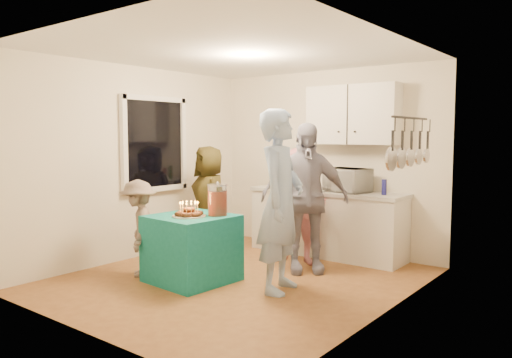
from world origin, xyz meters
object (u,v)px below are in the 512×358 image
Objects in this scene: microwave at (347,180)px; punch_jar at (218,201)px; child_near_left at (139,228)px; man_birthday at (281,201)px; woman_back_center at (299,207)px; woman_back_left at (209,200)px; woman_back_right at (305,198)px; counter at (326,224)px; party_table at (192,248)px.

microwave reaches higher than punch_jar.
man_birthday is at bearing 57.62° from child_near_left.
woman_back_center reaches higher than punch_jar.
woman_back_left is (-1.75, 0.76, -0.21)m from man_birthday.
woman_back_right is (0.58, 0.94, -0.02)m from punch_jar.
man_birthday is at bearing -76.17° from counter.
man_birthday reaches higher than punch_jar.
microwave is 1.93m from woman_back_left.
child_near_left reaches higher than counter.
woman_back_left is at bearing 50.87° from man_birthday.
punch_jar is 0.30× the size of child_near_left.
child_near_left is at bearing -118.69° from counter.
woman_back_right is at bearing -1.63° from man_birthday.
counter is 1.46× the size of woman_back_center.
man_birthday is 1.18m from woman_back_center.
child_near_left is at bearing -161.24° from party_table.
woman_back_left is at bearing -143.96° from counter.
man_birthday is 1.30× the size of woman_back_center.
punch_jar is (0.23, 0.19, 0.55)m from party_table.
woman_back_center is (1.31, 0.31, -0.01)m from woman_back_left.
woman_back_left is 1.34m from woman_back_center.
punch_jar is at bearing -118.83° from woman_back_center.
party_table is (-0.59, -2.06, -0.05)m from counter.
microwave is 1.70× the size of punch_jar.
microwave is 0.68× the size of party_table.
woman_back_right reaches higher than woman_back_left.
microwave is 1.99m from punch_jar.
microwave is at bearing 57.33° from woman_back_left.
woman_back_center is at bearing 92.20° from child_near_left.
man_birthday is at bearing -74.34° from microwave.
man_birthday is (1.01, 0.33, 0.60)m from party_table.
child_near_left is at bearing -112.46° from microwave.
punch_jar is 0.22× the size of woman_back_left.
party_table is 0.44× the size of man_birthday.
woman_back_right is at bearing 28.37° from woman_back_left.
party_table is 0.56× the size of woman_back_center.
woman_back_right is (1.55, 0.04, 0.15)m from woman_back_left.
woman_back_center reaches higher than counter.
woman_back_left reaches higher than child_near_left.
party_table is at bearing 58.05° from child_near_left.
woman_back_left is 1.01× the size of woman_back_center.
man_birthday reaches higher than child_near_left.
party_table is (-0.90, -2.06, -0.69)m from microwave.
party_table is 0.47× the size of woman_back_right.
woman_back_right is (-0.20, 0.80, -0.06)m from man_birthday.
counter is 0.71m from microwave.
counter is 3.81× the size of microwave.
woman_back_left is (-1.64, -0.97, -0.31)m from microwave.
woman_back_right is at bearing -60.58° from woman_back_center.
punch_jar is 1.10m from woman_back_right.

